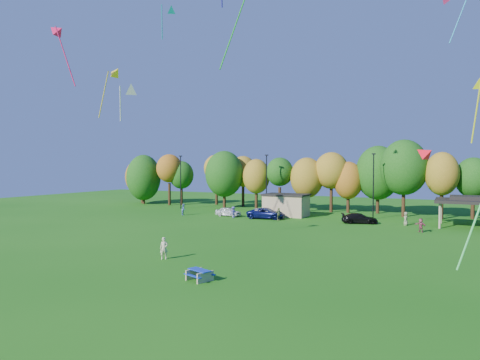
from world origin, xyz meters
The scene contains 21 objects.
ground centered at (0.00, 0.00, 0.00)m, with size 160.00×160.00×0.00m, color #19600F.
tree_line centered at (-1.03, 45.51, 5.91)m, with size 93.57×10.55×11.15m.
lamp_posts centered at (2.00, 40.00, 4.90)m, with size 64.50×0.25×9.09m.
utility_building centered at (-10.00, 38.00, 1.64)m, with size 6.30×4.30×3.25m.
pavilion centered at (14.00, 37.00, 3.23)m, with size 8.20×6.20×3.77m.
picnic_table centered at (-2.62, 2.52, 0.41)m, with size 2.00×1.82×0.71m.
kite_flyer centered at (-8.46, 6.54, 0.87)m, with size 0.64×0.42×1.74m, color beige.
car_a centered at (-17.44, 33.91, 0.65)m, with size 1.54×3.82×1.30m, color white.
car_b centered at (-11.74, 34.39, 0.71)m, with size 1.50×4.29×1.41m, color #A6A6AC.
car_c centered at (-11.35, 33.73, 0.74)m, with size 2.46×5.33×1.48m, color #0E1556.
car_d centered at (1.21, 34.68, 0.65)m, with size 1.83×4.51×1.31m, color black.
far_person_0 centered at (-9.16, 32.84, 0.86)m, with size 1.00×0.42×1.71m, color #818D56.
far_person_1 centered at (-24.02, 32.13, 0.86)m, with size 0.83×0.65×1.71m, color #537AB7.
far_person_3 centered at (6.67, 35.50, 0.84)m, with size 0.82×0.53×1.67m, color gray.
far_person_4 centered at (8.72, 30.42, 0.78)m, with size 1.45×0.46×1.56m, color #983F54.
far_person_5 centered at (-15.83, 32.43, 0.80)m, with size 1.04×0.60×1.61m, color #474598.
kite_4 centered at (-19.38, 22.79, 26.55)m, with size 2.03×2.53×4.44m.
kite_5 centered at (-19.60, 13.28, 17.01)m, with size 3.22×1.39×5.38m.
kite_9 centered at (-21.97, 7.83, 20.12)m, with size 3.74×1.51×6.36m.
kite_10 centered at (10.48, 3.76, 8.10)m, with size 1.22×1.10×1.02m.
kite_15 centered at (-12.66, 7.65, 13.94)m, with size 1.87×2.02×3.49m.
Camera 1 is at (12.04, -20.75, 7.46)m, focal length 32.00 mm.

